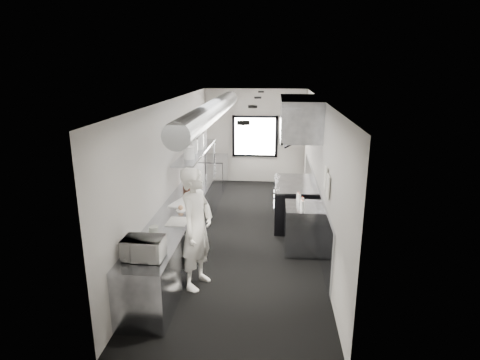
% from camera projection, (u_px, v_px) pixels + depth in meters
% --- Properties ---
extents(floor, '(3.00, 8.00, 0.01)m').
position_uv_depth(floor, '(245.00, 233.00, 8.55)').
color(floor, black).
rests_on(floor, ground).
extents(ceiling, '(3.00, 8.00, 0.01)m').
position_uv_depth(ceiling, '(245.00, 100.00, 7.77)').
color(ceiling, silver).
rests_on(ceiling, wall_back).
extents(wall_back, '(3.00, 0.02, 2.80)m').
position_uv_depth(wall_back, '(255.00, 136.00, 11.99)').
color(wall_back, '#BAB6B0').
rests_on(wall_back, floor).
extents(wall_front, '(3.00, 0.02, 2.80)m').
position_uv_depth(wall_front, '(217.00, 262.00, 4.33)').
color(wall_front, '#BAB6B0').
rests_on(wall_front, floor).
extents(wall_left, '(0.02, 8.00, 2.80)m').
position_uv_depth(wall_left, '(173.00, 168.00, 8.28)').
color(wall_left, '#BAB6B0').
rests_on(wall_left, floor).
extents(wall_right, '(0.02, 8.00, 2.80)m').
position_uv_depth(wall_right, '(319.00, 171.00, 8.03)').
color(wall_right, '#BAB6B0').
rests_on(wall_right, floor).
extents(wall_cladding, '(0.03, 5.50, 1.10)m').
position_uv_depth(wall_cladding, '(315.00, 206.00, 8.56)').
color(wall_cladding, gray).
rests_on(wall_cladding, wall_right).
extents(hvac_duct, '(0.40, 6.40, 0.40)m').
position_uv_depth(hvac_duct, '(213.00, 110.00, 8.28)').
color(hvac_duct, '#95999D').
rests_on(hvac_duct, ceiling).
extents(service_window, '(1.36, 0.05, 1.25)m').
position_uv_depth(service_window, '(255.00, 136.00, 11.96)').
color(service_window, white).
rests_on(service_window, wall_back).
extents(exhaust_hood, '(0.81, 2.20, 0.88)m').
position_uv_depth(exhaust_hood, '(299.00, 117.00, 8.46)').
color(exhaust_hood, gray).
rests_on(exhaust_hood, ceiling).
extents(prep_counter, '(0.70, 6.00, 0.90)m').
position_uv_depth(prep_counter, '(186.00, 220.00, 8.04)').
color(prep_counter, gray).
rests_on(prep_counter, floor).
extents(pass_shelf, '(0.45, 3.00, 0.68)m').
position_uv_depth(pass_shelf, '(197.00, 152.00, 9.18)').
color(pass_shelf, gray).
rests_on(pass_shelf, prep_counter).
extents(range, '(0.88, 1.60, 0.94)m').
position_uv_depth(range, '(293.00, 203.00, 9.00)').
color(range, black).
rests_on(range, floor).
extents(bottle_station, '(0.65, 0.80, 0.90)m').
position_uv_depth(bottle_station, '(302.00, 228.00, 7.65)').
color(bottle_station, gray).
rests_on(bottle_station, floor).
extents(far_work_table, '(0.70, 1.20, 0.90)m').
position_uv_depth(far_work_table, '(214.00, 173.00, 11.58)').
color(far_work_table, gray).
rests_on(far_work_table, floor).
extents(notice_sheet_a, '(0.02, 0.28, 0.38)m').
position_uv_depth(notice_sheet_a, '(326.00, 178.00, 6.83)').
color(notice_sheet_a, silver).
rests_on(notice_sheet_a, wall_right).
extents(notice_sheet_b, '(0.02, 0.28, 0.38)m').
position_uv_depth(notice_sheet_b, '(328.00, 186.00, 6.51)').
color(notice_sheet_b, silver).
rests_on(notice_sheet_b, wall_right).
extents(line_cook, '(0.67, 0.83, 1.97)m').
position_uv_depth(line_cook, '(197.00, 229.00, 6.27)').
color(line_cook, white).
rests_on(line_cook, floor).
extents(microwave, '(0.51, 0.40, 0.30)m').
position_uv_depth(microwave, '(144.00, 248.00, 5.44)').
color(microwave, silver).
rests_on(microwave, prep_counter).
extents(deli_tub_a, '(0.16, 0.16, 0.10)m').
position_uv_depth(deli_tub_a, '(139.00, 247.00, 5.72)').
color(deli_tub_a, '#A7AEA0').
rests_on(deli_tub_a, prep_counter).
extents(deli_tub_b, '(0.19, 0.19, 0.11)m').
position_uv_depth(deli_tub_b, '(154.00, 230.00, 6.30)').
color(deli_tub_b, '#A7AEA0').
rests_on(deli_tub_b, prep_counter).
extents(newspaper, '(0.34, 0.42, 0.01)m').
position_uv_depth(newspaper, '(178.00, 222.00, 6.76)').
color(newspaper, white).
rests_on(newspaper, prep_counter).
extents(small_plate, '(0.21, 0.21, 0.01)m').
position_uv_depth(small_plate, '(181.00, 210.00, 7.29)').
color(small_plate, white).
rests_on(small_plate, prep_counter).
extents(pastry, '(0.09, 0.09, 0.09)m').
position_uv_depth(pastry, '(181.00, 208.00, 7.27)').
color(pastry, tan).
rests_on(pastry, small_plate).
extents(cutting_board, '(0.60, 0.71, 0.02)m').
position_uv_depth(cutting_board, '(186.00, 203.00, 7.66)').
color(cutting_board, silver).
rests_on(cutting_board, prep_counter).
extents(knife_block, '(0.16, 0.22, 0.22)m').
position_uv_depth(knife_block, '(187.00, 183.00, 8.62)').
color(knife_block, brown).
rests_on(knife_block, prep_counter).
extents(plate_stack_a, '(0.27, 0.27, 0.26)m').
position_uv_depth(plate_stack_a, '(189.00, 153.00, 8.31)').
color(plate_stack_a, white).
rests_on(plate_stack_a, pass_shelf).
extents(plate_stack_b, '(0.28, 0.28, 0.30)m').
position_uv_depth(plate_stack_b, '(193.00, 146.00, 8.86)').
color(plate_stack_b, white).
rests_on(plate_stack_b, pass_shelf).
extents(plate_stack_c, '(0.27, 0.27, 0.35)m').
position_uv_depth(plate_stack_c, '(198.00, 141.00, 9.29)').
color(plate_stack_c, white).
rests_on(plate_stack_c, pass_shelf).
extents(plate_stack_d, '(0.30, 0.30, 0.41)m').
position_uv_depth(plate_stack_d, '(202.00, 136.00, 9.84)').
color(plate_stack_d, white).
rests_on(plate_stack_d, pass_shelf).
extents(squeeze_bottle_a, '(0.07, 0.07, 0.19)m').
position_uv_depth(squeeze_bottle_a, '(303.00, 206.00, 7.24)').
color(squeeze_bottle_a, silver).
rests_on(squeeze_bottle_a, bottle_station).
extents(squeeze_bottle_b, '(0.07, 0.07, 0.17)m').
position_uv_depth(squeeze_bottle_b, '(302.00, 204.00, 7.37)').
color(squeeze_bottle_b, silver).
rests_on(squeeze_bottle_b, bottle_station).
extents(squeeze_bottle_c, '(0.07, 0.07, 0.17)m').
position_uv_depth(squeeze_bottle_c, '(302.00, 202.00, 7.49)').
color(squeeze_bottle_c, silver).
rests_on(squeeze_bottle_c, bottle_station).
extents(squeeze_bottle_d, '(0.07, 0.07, 0.17)m').
position_uv_depth(squeeze_bottle_d, '(299.00, 198.00, 7.69)').
color(squeeze_bottle_d, silver).
rests_on(squeeze_bottle_d, bottle_station).
extents(squeeze_bottle_e, '(0.06, 0.06, 0.16)m').
position_uv_depth(squeeze_bottle_e, '(298.00, 197.00, 7.82)').
color(squeeze_bottle_e, silver).
rests_on(squeeze_bottle_e, bottle_station).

